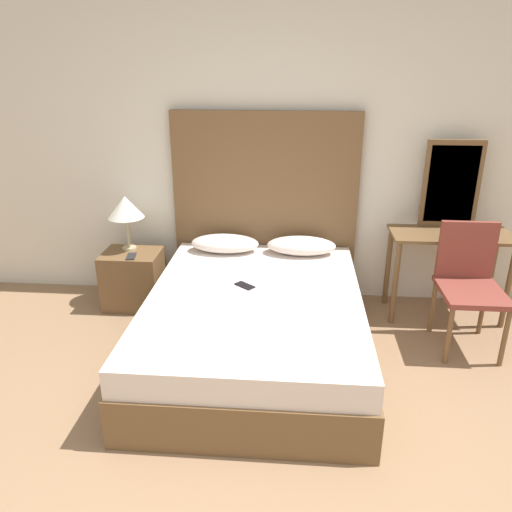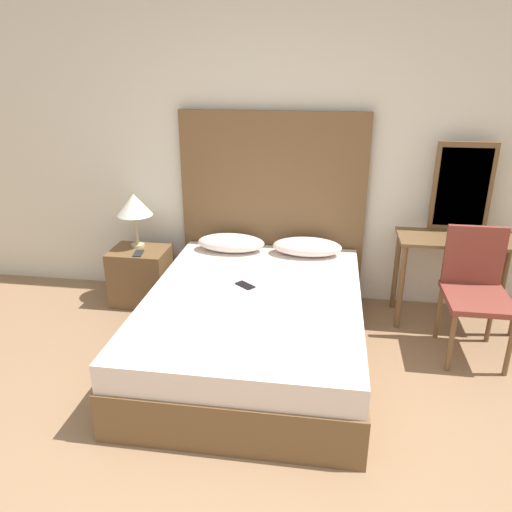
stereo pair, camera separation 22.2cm
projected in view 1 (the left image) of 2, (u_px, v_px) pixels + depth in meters
name	position (u px, v px, depth m)	size (l,w,h in m)	color
wall_back	(282.00, 147.00, 4.21)	(10.00, 0.06, 2.70)	silver
bed	(255.00, 326.00, 3.59)	(1.52, 2.04, 0.50)	brown
headboard	(265.00, 208.00, 4.35)	(1.59, 0.05, 1.65)	brown
pillow_left	(225.00, 243.00, 4.26)	(0.58, 0.30, 0.14)	silver
pillow_right	(301.00, 246.00, 4.21)	(0.58, 0.30, 0.14)	silver
phone_on_bed	(245.00, 286.00, 3.62)	(0.16, 0.15, 0.01)	black
nightstand	(134.00, 279.00, 4.36)	(0.49, 0.40, 0.50)	brown
table_lamp	(125.00, 208.00, 4.21)	(0.30, 0.30, 0.47)	tan
phone_on_nightstand	(131.00, 256.00, 4.18)	(0.09, 0.16, 0.01)	#232328
vanity_desk	(449.00, 249.00, 4.06)	(0.96, 0.44, 0.73)	brown
vanity_mirror	(451.00, 184.00, 4.06)	(0.46, 0.03, 0.72)	brown
chair	(469.00, 279.00, 3.68)	(0.44, 0.51, 0.93)	brown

